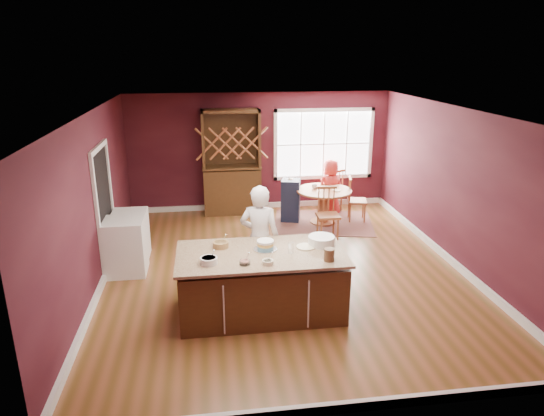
# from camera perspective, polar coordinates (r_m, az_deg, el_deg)

# --- Properties ---
(room_shell) EXTENTS (7.00, 7.00, 7.00)m
(room_shell) POSITION_cam_1_polar(r_m,az_deg,el_deg) (7.91, 1.46, 1.58)
(room_shell) COLOR brown
(room_shell) RESTS_ON ground
(window) EXTENTS (2.36, 0.10, 1.66)m
(window) POSITION_cam_1_polar(r_m,az_deg,el_deg) (11.48, 6.09, 7.49)
(window) COLOR white
(window) RESTS_ON room_shell
(doorway) EXTENTS (0.08, 1.26, 2.13)m
(doorway) POSITION_cam_1_polar(r_m,az_deg,el_deg) (8.66, -19.03, -0.22)
(doorway) COLOR white
(doorway) RESTS_ON room_shell
(kitchen_island) EXTENTS (2.35, 1.23, 0.92)m
(kitchen_island) POSITION_cam_1_polar(r_m,az_deg,el_deg) (6.97, -1.26, -8.91)
(kitchen_island) COLOR #422915
(kitchen_island) RESTS_ON ground
(dining_table) EXTENTS (1.19, 1.19, 0.75)m
(dining_table) POSITION_cam_1_polar(r_m,az_deg,el_deg) (10.49, 6.10, 1.02)
(dining_table) COLOR brown
(dining_table) RESTS_ON ground
(baker) EXTENTS (0.72, 0.58, 1.70)m
(baker) POSITION_cam_1_polar(r_m,az_deg,el_deg) (7.43, -1.44, -3.63)
(baker) COLOR silver
(baker) RESTS_ON ground
(layer_cake) EXTENTS (0.34, 0.34, 0.14)m
(layer_cake) POSITION_cam_1_polar(r_m,az_deg,el_deg) (6.84, -0.79, -4.37)
(layer_cake) COLOR white
(layer_cake) RESTS_ON kitchen_island
(bowl_blue) EXTENTS (0.23, 0.23, 0.09)m
(bowl_blue) POSITION_cam_1_polar(r_m,az_deg,el_deg) (6.46, -7.45, -6.15)
(bowl_blue) COLOR silver
(bowl_blue) RESTS_ON kitchen_island
(bowl_yellow) EXTENTS (0.22, 0.22, 0.08)m
(bowl_yellow) POSITION_cam_1_polar(r_m,az_deg,el_deg) (6.96, -6.04, -4.29)
(bowl_yellow) COLOR olive
(bowl_yellow) RESTS_ON kitchen_island
(bowl_pink) EXTENTS (0.15, 0.15, 0.05)m
(bowl_pink) POSITION_cam_1_polar(r_m,az_deg,el_deg) (6.41, -3.22, -6.42)
(bowl_pink) COLOR white
(bowl_pink) RESTS_ON kitchen_island
(bowl_olive) EXTENTS (0.15, 0.15, 0.06)m
(bowl_olive) POSITION_cam_1_polar(r_m,az_deg,el_deg) (6.40, -0.50, -6.39)
(bowl_olive) COLOR beige
(bowl_olive) RESTS_ON kitchen_island
(drinking_glass) EXTENTS (0.08, 0.08, 0.16)m
(drinking_glass) POSITION_cam_1_polar(r_m,az_deg,el_deg) (6.73, 2.23, -4.67)
(drinking_glass) COLOR white
(drinking_glass) RESTS_ON kitchen_island
(dinner_plate) EXTENTS (0.27, 0.27, 0.02)m
(dinner_plate) POSITION_cam_1_polar(r_m,az_deg,el_deg) (6.94, 3.99, -4.58)
(dinner_plate) COLOR beige
(dinner_plate) RESTS_ON kitchen_island
(white_tub) EXTENTS (0.38, 0.38, 0.13)m
(white_tub) POSITION_cam_1_polar(r_m,az_deg,el_deg) (7.03, 5.83, -3.83)
(white_tub) COLOR white
(white_tub) RESTS_ON kitchen_island
(stoneware_crock) EXTENTS (0.14, 0.14, 0.17)m
(stoneware_crock) POSITION_cam_1_polar(r_m,az_deg,el_deg) (6.53, 6.74, -5.48)
(stoneware_crock) COLOR #4A3019
(stoneware_crock) RESTS_ON kitchen_island
(rug) EXTENTS (2.39, 2.02, 0.01)m
(rug) POSITION_cam_1_polar(r_m,az_deg,el_deg) (10.65, 6.01, -1.70)
(rug) COLOR brown
(rug) RESTS_ON ground
(chair_east) EXTENTS (0.47, 0.49, 0.99)m
(chair_east) POSITION_cam_1_polar(r_m,az_deg,el_deg) (10.75, 10.00, 1.06)
(chair_east) COLOR brown
(chair_east) RESTS_ON ground
(chair_south) EXTENTS (0.44, 0.42, 1.04)m
(chair_south) POSITION_cam_1_polar(r_m,az_deg,el_deg) (9.65, 6.61, -0.62)
(chair_south) COLOR brown
(chair_south) RESTS_ON ground
(chair_north) EXTENTS (0.57, 0.56, 1.03)m
(chair_north) POSITION_cam_1_polar(r_m,az_deg,el_deg) (11.31, 7.04, 2.16)
(chair_north) COLOR brown
(chair_north) RESTS_ON ground
(seated_woman) EXTENTS (0.72, 0.57, 1.29)m
(seated_woman) POSITION_cam_1_polar(r_m,az_deg,el_deg) (10.98, 6.87, 2.38)
(seated_woman) COLOR red
(seated_woman) RESTS_ON ground
(high_chair) EXTENTS (0.48, 0.48, 0.97)m
(high_chair) POSITION_cam_1_polar(r_m,az_deg,el_deg) (10.60, 2.21, 1.01)
(high_chair) COLOR #151936
(high_chair) RESTS_ON ground
(toddler) EXTENTS (0.18, 0.14, 0.26)m
(toddler) POSITION_cam_1_polar(r_m,az_deg,el_deg) (10.59, 1.75, 2.84)
(toddler) COLOR #8CA5BF
(toddler) RESTS_ON high_chair
(table_plate) EXTENTS (0.19, 0.19, 0.01)m
(table_plate) POSITION_cam_1_polar(r_m,az_deg,el_deg) (10.39, 7.60, 2.08)
(table_plate) COLOR beige
(table_plate) RESTS_ON dining_table
(table_cup) EXTENTS (0.15, 0.15, 0.10)m
(table_cup) POSITION_cam_1_polar(r_m,az_deg,el_deg) (10.49, 5.02, 2.55)
(table_cup) COLOR white
(table_cup) RESTS_ON dining_table
(hutch) EXTENTS (1.29, 0.54, 2.36)m
(hutch) POSITION_cam_1_polar(r_m,az_deg,el_deg) (10.99, -4.78, 5.35)
(hutch) COLOR #3A2115
(hutch) RESTS_ON ground
(washer) EXTENTS (0.65, 0.63, 0.94)m
(washer) POSITION_cam_1_polar(r_m,az_deg,el_deg) (8.49, -16.84, -4.36)
(washer) COLOR white
(washer) RESTS_ON ground
(dryer) EXTENTS (0.60, 0.58, 0.87)m
(dryer) POSITION_cam_1_polar(r_m,az_deg,el_deg) (9.09, -16.25, -3.03)
(dryer) COLOR silver
(dryer) RESTS_ON ground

